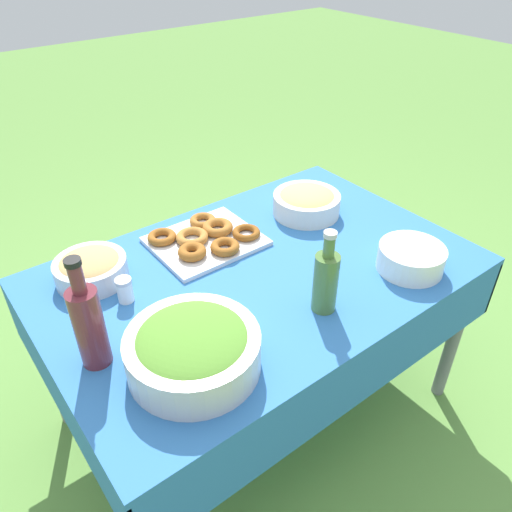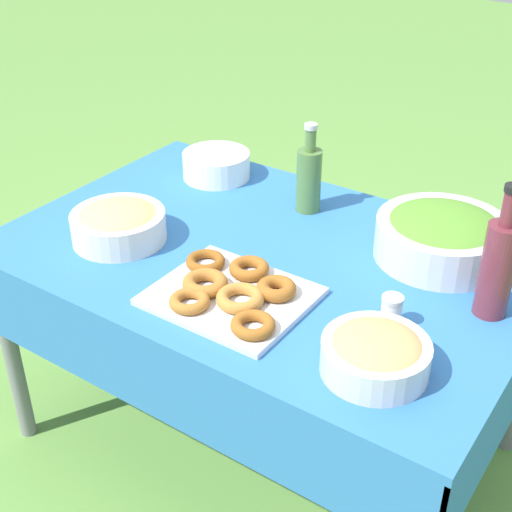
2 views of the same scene
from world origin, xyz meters
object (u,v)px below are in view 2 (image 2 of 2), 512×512
Objects in this scene: pasta_bowl at (118,223)px; olive_oil_bottle at (309,177)px; bread_bowl at (376,353)px; salad_bowl at (442,235)px; plate_stack at (216,165)px; wine_bottle at (498,265)px; donut_platter at (231,292)px.

pasta_bowl is 0.96× the size of olive_oil_bottle.
olive_oil_bottle reaches higher than bread_bowl.
salad_bowl is 1.30× the size of olive_oil_bottle.
bread_bowl reaches higher than plate_stack.
olive_oil_bottle is 0.66m from wine_bottle.
olive_oil_bottle is at bearing -4.89° from plate_stack.
olive_oil_bottle is at bearing 131.70° from bread_bowl.
salad_bowl reaches higher than pasta_bowl.
salad_bowl is at bearing 137.94° from wine_bottle.
olive_oil_bottle reaches higher than donut_platter.
donut_platter is (-0.34, -0.48, -0.05)m from salad_bowl.
donut_platter is at bearing -150.65° from wine_bottle.
wine_bottle is (0.63, -0.21, 0.02)m from olive_oil_bottle.
plate_stack is 0.37m from olive_oil_bottle.
pasta_bowl is 1.19× the size of plate_stack.
pasta_bowl reaches higher than bread_bowl.
wine_bottle reaches higher than olive_oil_bottle.
pasta_bowl is 0.43m from donut_platter.
wine_bottle is at bearing 69.39° from bread_bowl.
olive_oil_bottle is at bearing 161.35° from wine_bottle.
bread_bowl is (0.41, -0.04, 0.03)m from donut_platter.
wine_bottle is (0.53, 0.30, 0.11)m from donut_platter.
bread_bowl is (-0.13, -0.35, -0.08)m from wine_bottle.
wine_bottle is at bearing -13.75° from plate_stack.
pasta_bowl reaches higher than plate_stack.
olive_oil_bottle reaches higher than salad_bowl.
salad_bowl is 1.61× the size of plate_stack.
bread_bowl is at bearing -34.30° from plate_stack.
bread_bowl is at bearing -6.26° from donut_platter.
donut_platter is 0.71m from plate_stack.
plate_stack is at bearing 145.70° from bread_bowl.
olive_oil_bottle is at bearing 100.05° from donut_platter.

